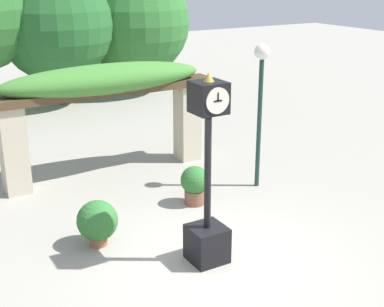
# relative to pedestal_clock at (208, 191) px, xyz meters

# --- Properties ---
(ground_plane) EXTENTS (60.00, 60.00, 0.00)m
(ground_plane) POSITION_rel_pedestal_clock_xyz_m (0.10, -0.14, -1.28)
(ground_plane) COLOR gray
(pedestal_clock) EXTENTS (0.60, 0.60, 3.23)m
(pedestal_clock) POSITION_rel_pedestal_clock_xyz_m (0.00, 0.00, 0.00)
(pedestal_clock) COLOR black
(pedestal_clock) RESTS_ON ground
(pergola) EXTENTS (5.49, 1.14, 2.66)m
(pergola) POSITION_rel_pedestal_clock_xyz_m (0.10, 4.61, 0.74)
(pergola) COLOR #BCB299
(pergola) RESTS_ON ground
(potted_plant_near_left) EXTENTS (0.74, 0.74, 0.85)m
(potted_plant_near_left) POSITION_rel_pedestal_clock_xyz_m (-1.40, 1.44, -0.82)
(potted_plant_near_left) COLOR #9E563D
(potted_plant_near_left) RESTS_ON ground
(potted_plant_near_right) EXTENTS (0.59, 0.59, 0.83)m
(potted_plant_near_right) POSITION_rel_pedestal_clock_xyz_m (1.00, 2.08, -0.83)
(potted_plant_near_right) COLOR brown
(potted_plant_near_right) RESTS_ON ground
(lamp_post) EXTENTS (0.34, 0.34, 3.22)m
(lamp_post) POSITION_rel_pedestal_clock_xyz_m (2.73, 2.21, 1.08)
(lamp_post) COLOR #19382D
(lamp_post) RESTS_ON ground
(tree_line) EXTENTS (12.56, 4.60, 5.63)m
(tree_line) POSITION_rel_pedestal_clock_xyz_m (0.41, 12.30, 1.71)
(tree_line) COLOR brown
(tree_line) RESTS_ON ground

